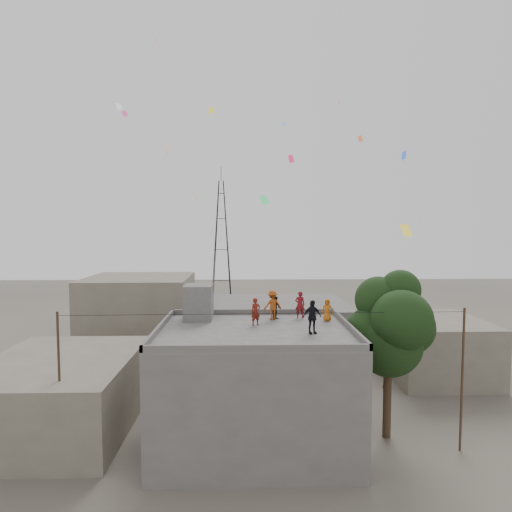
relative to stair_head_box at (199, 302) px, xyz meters
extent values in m
plane|color=#4A453D|center=(3.20, -2.60, -7.10)|extent=(140.00, 140.00, 0.00)
cube|color=#55534F|center=(3.20, -2.60, -4.10)|extent=(10.00, 8.00, 6.00)
cube|color=#52504D|center=(3.20, -2.60, -1.05)|extent=(10.00, 8.00, 0.10)
cube|color=#55534F|center=(3.20, 1.32, -0.85)|extent=(10.00, 0.15, 0.30)
cube|color=#55534F|center=(3.20, -6.53, -0.85)|extent=(10.00, 0.15, 0.30)
cube|color=#55534F|center=(8.12, -2.60, -0.85)|extent=(0.15, 8.00, 0.30)
cube|color=#55534F|center=(-1.72, -2.60, -0.85)|extent=(0.15, 8.00, 0.30)
cube|color=#55534F|center=(0.00, 0.00, 0.00)|extent=(1.60, 1.80, 2.00)
cube|color=#625A4E|center=(-7.80, -0.60, -5.10)|extent=(8.00, 10.00, 4.00)
cube|color=#55534F|center=(5.20, 11.40, -4.60)|extent=(12.00, 9.00, 5.00)
cube|color=#625A4E|center=(-6.80, 13.40, -3.60)|extent=(9.00, 8.00, 7.00)
cube|color=#625A4E|center=(17.20, 7.40, -4.90)|extent=(7.00, 8.00, 4.40)
cylinder|color=black|center=(10.40, -2.10, -5.10)|extent=(0.44, 0.44, 4.00)
cylinder|color=black|center=(10.55, -2.00, -3.50)|extent=(0.64, 0.91, 2.14)
sphere|color=black|center=(10.40, -2.10, -1.90)|extent=(3.60, 3.60, 3.60)
sphere|color=black|center=(11.50, -1.80, -1.10)|extent=(3.00, 3.00, 3.00)
sphere|color=black|center=(9.50, -1.60, -1.50)|extent=(2.80, 2.80, 2.80)
sphere|color=black|center=(10.80, -2.90, -0.50)|extent=(3.20, 3.20, 3.20)
sphere|color=black|center=(10.10, -1.20, 0.30)|extent=(2.60, 2.60, 2.60)
sphere|color=black|center=(11.20, -1.50, 0.90)|extent=(2.20, 2.20, 2.20)
cylinder|color=black|center=(-6.30, -4.10, -3.40)|extent=(0.12, 0.12, 7.40)
cylinder|color=black|center=(13.70, -3.60, -3.40)|extent=(0.12, 0.12, 7.40)
cylinder|color=black|center=(3.70, -3.85, 0.10)|extent=(20.00, 0.52, 0.02)
cylinder|color=black|center=(-1.65, 36.55, 1.90)|extent=(1.27, 1.27, 18.01)
cylinder|color=black|center=(0.05, 36.55, 1.90)|extent=(1.27, 1.27, 18.01)
cylinder|color=black|center=(0.05, 38.25, 1.90)|extent=(1.27, 1.27, 18.01)
cylinder|color=black|center=(-1.65, 38.25, 1.90)|extent=(1.27, 1.27, 18.01)
cube|color=black|center=(-0.80, 37.40, -3.50)|extent=(2.36, 0.08, 0.08)
cube|color=black|center=(-0.80, 37.40, -3.50)|extent=(0.08, 2.36, 0.08)
cube|color=black|center=(-0.80, 37.40, 1.00)|extent=(1.81, 0.08, 0.08)
cube|color=black|center=(-0.80, 37.40, 1.00)|extent=(0.08, 1.81, 0.08)
cube|color=black|center=(-0.80, 37.40, 5.50)|extent=(1.26, 0.08, 0.08)
cube|color=black|center=(-0.80, 37.40, 5.50)|extent=(0.08, 1.26, 0.08)
cube|color=black|center=(-0.80, 37.40, 9.10)|extent=(0.82, 0.08, 0.08)
cube|color=black|center=(-0.80, 37.40, 9.10)|extent=(0.08, 0.82, 0.08)
cylinder|color=black|center=(-0.80, 37.40, 11.90)|extent=(0.08, 0.08, 2.00)
imported|color=maroon|center=(5.90, 0.17, -0.21)|extent=(0.58, 0.38, 1.57)
imported|color=#C16316|center=(7.35, -0.64, -0.37)|extent=(0.68, 0.50, 1.27)
imported|color=black|center=(4.46, 0.16, -0.35)|extent=(0.75, 0.79, 1.29)
imported|color=black|center=(6.04, -3.51, -0.15)|extent=(1.07, 0.68, 1.70)
imported|color=#994011|center=(4.27, -0.22, -0.15)|extent=(1.24, 0.95, 1.70)
imported|color=maroon|center=(3.27, -1.65, -0.25)|extent=(0.64, 0.55, 1.49)
plane|color=orange|center=(-0.36, 1.75, 6.24)|extent=(0.31, 0.52, 0.43)
plane|color=#FF2869|center=(6.11, 7.58, 9.38)|extent=(0.47, 0.58, 0.52)
plane|color=yellow|center=(0.22, 7.53, 12.87)|extent=(0.44, 0.43, 0.38)
plane|color=blue|center=(12.80, 2.79, 8.88)|extent=(0.14, 0.51, 0.50)
plane|color=silver|center=(-5.85, 5.29, 12.49)|extent=(0.40, 0.41, 0.41)
plane|color=#DF5518|center=(10.07, 9.44, 14.14)|extent=(0.07, 0.34, 0.34)
plane|color=#37D16F|center=(3.80, 0.00, 5.88)|extent=(0.62, 0.58, 0.50)
plane|color=#E46335|center=(11.49, 8.40, 11.04)|extent=(0.36, 0.51, 0.43)
plane|color=#FF561A|center=(-1.45, -3.30, 13.44)|extent=(0.35, 0.46, 0.36)
plane|color=#47B4D5|center=(6.30, 15.92, 13.88)|extent=(0.26, 0.34, 0.33)
plane|color=#EF4B96|center=(-5.44, 5.17, 11.98)|extent=(0.43, 0.33, 0.31)
plane|color=yellow|center=(10.75, -3.33, 4.17)|extent=(0.72, 0.57, 0.59)
plane|color=#FE431A|center=(-2.52, 4.68, 9.68)|extent=(0.29, 0.48, 0.39)
camera|label=1|loc=(2.74, -24.52, 4.36)|focal=30.00mm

